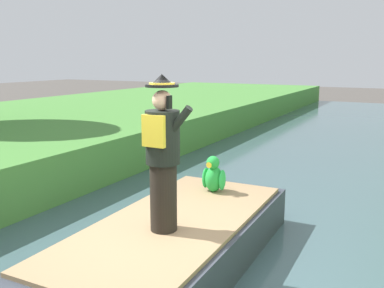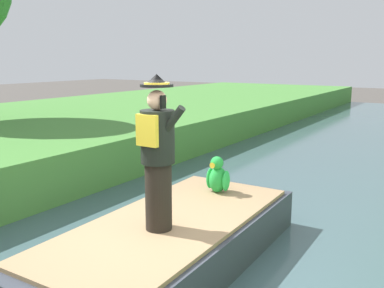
{
  "view_description": "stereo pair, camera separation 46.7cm",
  "coord_description": "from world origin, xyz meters",
  "views": [
    {
      "loc": [
        2.61,
        -3.97,
        2.72
      ],
      "look_at": [
        -0.0,
        0.95,
        1.61
      ],
      "focal_mm": 39.79,
      "sensor_mm": 36.0,
      "label": 1
    },
    {
      "loc": [
        3.01,
        -3.73,
        2.72
      ],
      "look_at": [
        -0.0,
        0.95,
        1.61
      ],
      "focal_mm": 39.79,
      "sensor_mm": 36.0,
      "label": 2
    }
  ],
  "objects": [
    {
      "name": "canal_water",
      "position": [
        0.0,
        0.0,
        0.05
      ],
      "size": [
        6.02,
        48.0,
        0.1
      ],
      "primitive_type": "cube",
      "color": "#3D565B",
      "rests_on": "ground"
    },
    {
      "name": "boat",
      "position": [
        0.0,
        0.44,
        0.4
      ],
      "size": [
        1.89,
        4.24,
        0.61
      ],
      "color": "#333842",
      "rests_on": "canal_water"
    },
    {
      "name": "person_pirate",
      "position": [
        0.05,
        0.12,
        1.64
      ],
      "size": [
        0.61,
        0.42,
        1.85
      ],
      "rotation": [
        0.0,
        0.0,
        -0.25
      ],
      "color": "black",
      "rests_on": "boat"
    },
    {
      "name": "parrot_plush",
      "position": [
        -0.06,
        1.77,
        0.95
      ],
      "size": [
        0.36,
        0.34,
        0.57
      ],
      "color": "green",
      "rests_on": "boat"
    },
    {
      "name": "ground_plane",
      "position": [
        0.0,
        0.0,
        0.0
      ],
      "size": [
        80.0,
        80.0,
        0.0
      ],
      "primitive_type": "plane",
      "color": "#4C4742"
    }
  ]
}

